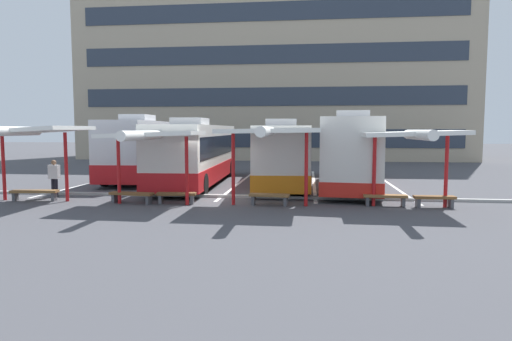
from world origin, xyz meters
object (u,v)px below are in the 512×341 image
at_px(coach_bus_0, 145,150).
at_px(bench_2, 176,196).
at_px(waiting_shelter_1, 149,136).
at_px(waiting_shelter_3, 413,136).
at_px(coach_bus_3, 353,152).
at_px(coach_bus_1, 197,154).
at_px(coach_bus_2, 281,154).
at_px(waiting_passenger_0, 54,176).
at_px(waiting_shelter_2, 269,133).
at_px(bench_3, 269,197).
at_px(waiting_shelter_0, 29,132).
at_px(bench_4, 385,198).
at_px(bench_5, 434,199).
at_px(bench_1, 132,195).
at_px(bench_0, 35,193).

relative_size(coach_bus_0, bench_2, 6.60).
xyz_separation_m(waiting_shelter_1, bench_2, (0.90, 0.42, -2.35)).
bearing_deg(waiting_shelter_3, waiting_shelter_1, -176.75).
xyz_separation_m(coach_bus_3, waiting_shelter_3, (1.60, -6.13, 0.91)).
distance_m(coach_bus_1, coach_bus_2, 4.57).
xyz_separation_m(waiting_shelter_1, waiting_passenger_0, (-4.94, 1.60, -1.75)).
relative_size(coach_bus_3, bench_2, 7.39).
xyz_separation_m(bench_2, waiting_shelter_2, (3.71, -0.21, 2.50)).
relative_size(bench_2, bench_3, 1.00).
height_order(waiting_shelter_1, waiting_passenger_0, waiting_shelter_1).
bearing_deg(waiting_shelter_0, bench_4, 2.30).
bearing_deg(coach_bus_0, bench_3, -46.30).
height_order(waiting_shelter_1, bench_5, waiting_shelter_1).
xyz_separation_m(coach_bus_1, waiting_passenger_0, (-5.06, -5.25, -0.68)).
bearing_deg(bench_1, waiting_shelter_1, -17.91).
relative_size(coach_bus_0, coach_bus_2, 0.86).
distance_m(bench_4, bench_5, 1.80).
bearing_deg(bench_3, coach_bus_3, 58.75).
height_order(bench_1, waiting_shelter_3, waiting_shelter_3).
xyz_separation_m(waiting_shelter_0, waiting_shelter_1, (5.15, -0.24, -0.17)).
distance_m(bench_1, waiting_shelter_2, 6.05).
height_order(waiting_shelter_0, bench_3, waiting_shelter_0).
relative_size(coach_bus_2, bench_2, 7.70).
xyz_separation_m(bench_0, waiting_passenger_0, (0.21, 1.15, 0.59)).
height_order(coach_bus_1, waiting_shelter_1, coach_bus_1).
height_order(waiting_shelter_0, bench_2, waiting_shelter_0).
height_order(coach_bus_1, bench_3, coach_bus_1).
height_order(bench_2, waiting_shelter_2, waiting_shelter_2).
height_order(bench_4, bench_5, same).
bearing_deg(waiting_shelter_2, bench_0, 178.63).
bearing_deg(waiting_shelter_2, bench_1, 179.20).
bearing_deg(bench_2, coach_bus_0, 117.37).
bearing_deg(bench_3, coach_bus_0, 133.70).
distance_m(coach_bus_0, waiting_shelter_3, 16.04).
bearing_deg(bench_4, bench_3, -176.15).
distance_m(coach_bus_0, bench_1, 9.31).
relative_size(bench_0, bench_3, 1.21).
height_order(waiting_shelter_2, waiting_shelter_3, waiting_shelter_2).
distance_m(coach_bus_2, bench_2, 8.29).
xyz_separation_m(bench_0, waiting_shelter_2, (9.76, -0.23, 2.49)).
height_order(bench_1, waiting_shelter_2, waiting_shelter_2).
xyz_separation_m(coach_bus_2, bench_5, (6.26, -7.04, -1.26)).
height_order(waiting_shelter_1, waiting_shelter_3, waiting_shelter_3).
height_order(bench_0, bench_4, same).
distance_m(coach_bus_2, waiting_shelter_2, 7.62).
bearing_deg(waiting_shelter_1, waiting_shelter_0, 177.29).
bearing_deg(bench_1, waiting_shelter_3, 1.45).
relative_size(waiting_shelter_0, waiting_passenger_0, 3.15).
relative_size(coach_bus_3, bench_5, 7.60).
xyz_separation_m(coach_bus_0, bench_4, (12.65, -8.28, -1.41)).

